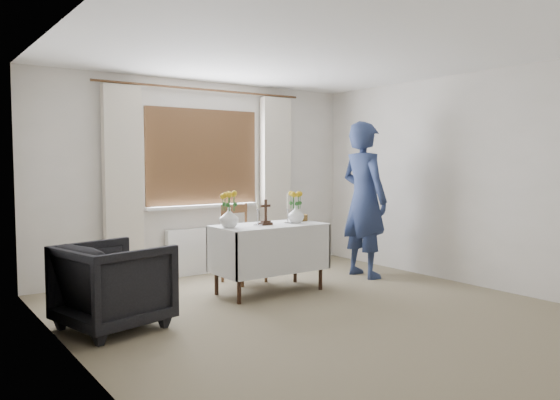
{
  "coord_description": "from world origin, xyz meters",
  "views": [
    {
      "loc": [
        -3.31,
        -3.91,
        1.46
      ],
      "look_at": [
        0.08,
        0.87,
        1.05
      ],
      "focal_mm": 35.0,
      "sensor_mm": 36.0,
      "label": 1
    }
  ],
  "objects_px": {
    "altar_table": "(269,258)",
    "armchair": "(114,285)",
    "flower_vase_left": "(229,218)",
    "person": "(364,200)",
    "flower_vase_right": "(296,214)",
    "wooden_cross": "(266,212)",
    "wooden_chair": "(244,244)"
  },
  "relations": [
    {
      "from": "armchair",
      "to": "altar_table",
      "type": "bearing_deg",
      "value": -94.06
    },
    {
      "from": "flower_vase_left",
      "to": "altar_table",
      "type": "bearing_deg",
      "value": -1.19
    },
    {
      "from": "person",
      "to": "flower_vase_right",
      "type": "relative_size",
      "value": 10.04
    },
    {
      "from": "wooden_cross",
      "to": "wooden_chair",
      "type": "bearing_deg",
      "value": 78.46
    },
    {
      "from": "altar_table",
      "to": "flower_vase_left",
      "type": "bearing_deg",
      "value": 178.81
    },
    {
      "from": "altar_table",
      "to": "armchair",
      "type": "distance_m",
      "value": 1.88
    },
    {
      "from": "wooden_chair",
      "to": "armchair",
      "type": "bearing_deg",
      "value": -162.93
    },
    {
      "from": "wooden_chair",
      "to": "person",
      "type": "relative_size",
      "value": 0.48
    },
    {
      "from": "flower_vase_left",
      "to": "flower_vase_right",
      "type": "xyz_separation_m",
      "value": [
        0.84,
        -0.05,
        -0.01
      ]
    },
    {
      "from": "armchair",
      "to": "flower_vase_right",
      "type": "distance_m",
      "value": 2.26
    },
    {
      "from": "wooden_cross",
      "to": "flower_vase_left",
      "type": "bearing_deg",
      "value": 175.26
    },
    {
      "from": "wooden_cross",
      "to": "flower_vase_right",
      "type": "bearing_deg",
      "value": -7.7
    },
    {
      "from": "armchair",
      "to": "flower_vase_left",
      "type": "bearing_deg",
      "value": -90.19
    },
    {
      "from": "armchair",
      "to": "wooden_cross",
      "type": "xyz_separation_m",
      "value": [
        1.8,
        0.3,
        0.52
      ]
    },
    {
      "from": "person",
      "to": "flower_vase_left",
      "type": "xyz_separation_m",
      "value": [
        -1.97,
        -0.0,
        -0.11
      ]
    },
    {
      "from": "wooden_chair",
      "to": "wooden_cross",
      "type": "height_order",
      "value": "wooden_cross"
    },
    {
      "from": "wooden_cross",
      "to": "flower_vase_left",
      "type": "relative_size",
      "value": 1.32
    },
    {
      "from": "altar_table",
      "to": "wooden_cross",
      "type": "relative_size",
      "value": 4.41
    },
    {
      "from": "altar_table",
      "to": "flower_vase_left",
      "type": "distance_m",
      "value": 0.7
    },
    {
      "from": "armchair",
      "to": "flower_vase_right",
      "type": "xyz_separation_m",
      "value": [
        2.19,
        0.26,
        0.48
      ]
    },
    {
      "from": "person",
      "to": "flower_vase_right",
      "type": "xyz_separation_m",
      "value": [
        -1.12,
        -0.06,
        -0.12
      ]
    },
    {
      "from": "altar_table",
      "to": "wooden_chair",
      "type": "bearing_deg",
      "value": 85.98
    },
    {
      "from": "altar_table",
      "to": "person",
      "type": "xyz_separation_m",
      "value": [
        1.46,
        0.01,
        0.6
      ]
    },
    {
      "from": "flower_vase_left",
      "to": "flower_vase_right",
      "type": "relative_size",
      "value": 1.09
    },
    {
      "from": "altar_table",
      "to": "armchair",
      "type": "relative_size",
      "value": 1.48
    },
    {
      "from": "armchair",
      "to": "person",
      "type": "distance_m",
      "value": 3.38
    },
    {
      "from": "wooden_chair",
      "to": "person",
      "type": "height_order",
      "value": "person"
    },
    {
      "from": "altar_table",
      "to": "person",
      "type": "height_order",
      "value": "person"
    },
    {
      "from": "altar_table",
      "to": "wooden_cross",
      "type": "distance_m",
      "value": 0.52
    },
    {
      "from": "flower_vase_right",
      "to": "altar_table",
      "type": "bearing_deg",
      "value": 172.6
    },
    {
      "from": "altar_table",
      "to": "wooden_chair",
      "type": "xyz_separation_m",
      "value": [
        0.04,
        0.6,
        0.09
      ]
    },
    {
      "from": "altar_table",
      "to": "flower_vase_right",
      "type": "height_order",
      "value": "flower_vase_right"
    }
  ]
}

